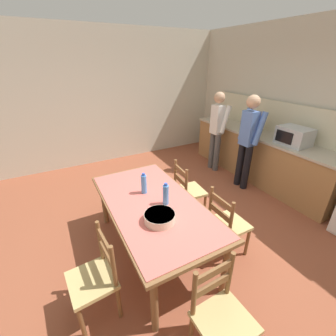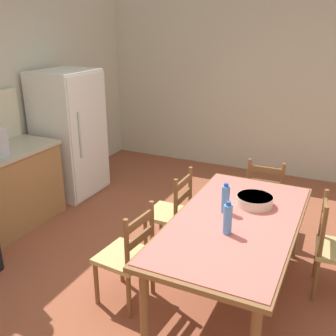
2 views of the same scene
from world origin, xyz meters
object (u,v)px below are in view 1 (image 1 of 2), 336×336
at_px(dining_table, 153,208).
at_px(serving_bowl, 160,217).
at_px(microwave, 294,136).
at_px(person_at_sink, 217,128).
at_px(chair_head_end, 221,317).
at_px(person_at_counter, 248,139).
at_px(bottle_off_centre, 166,194).
at_px(chair_side_far_right, 227,224).
at_px(bottle_near_centre, 144,184).
at_px(chair_side_far_left, 188,191).
at_px(paper_bag, 256,123).
at_px(chair_side_near_right, 96,278).

bearing_deg(dining_table, serving_bowl, -12.32).
bearing_deg(microwave, person_at_sink, -160.20).
xyz_separation_m(chair_head_end, person_at_counter, (-1.96, 2.21, 0.53)).
xyz_separation_m(serving_bowl, person_at_counter, (-1.04, 2.28, 0.17)).
height_order(bottle_off_centre, person_at_sink, person_at_sink).
relative_size(bottle_off_centre, chair_side_far_right, 0.30).
bearing_deg(bottle_near_centre, chair_side_far_left, 104.10).
distance_m(dining_table, bottle_near_centre, 0.31).
bearing_deg(paper_bag, bottle_off_centre, -66.77).
distance_m(serving_bowl, chair_head_end, 0.99).
xyz_separation_m(paper_bag, chair_side_far_right, (1.45, -1.93, -0.67)).
bearing_deg(chair_side_near_right, person_at_counter, 106.32).
bearing_deg(chair_side_far_left, bottle_near_centre, 109.02).
height_order(chair_head_end, person_at_counter, person_at_counter).
bearing_deg(bottle_off_centre, paper_bag, 113.23).
height_order(microwave, bottle_near_centre, microwave).
xyz_separation_m(microwave, dining_table, (0.19, -2.73, -0.40)).
bearing_deg(chair_side_far_right, bottle_off_centre, 63.43).
xyz_separation_m(paper_bag, chair_head_end, (2.28, -2.72, -0.67)).
bearing_deg(chair_head_end, dining_table, 88.44).
bearing_deg(dining_table, bottle_off_centre, 52.32).
xyz_separation_m(serving_bowl, chair_head_end, (0.92, 0.08, -0.37)).
distance_m(chair_side_far_right, person_at_sink, 2.52).
relative_size(dining_table, bottle_off_centre, 7.16).
bearing_deg(serving_bowl, chair_side_far_left, 132.04).
bearing_deg(serving_bowl, dining_table, 167.68).
distance_m(microwave, person_at_sink, 1.48).
bearing_deg(chair_side_far_right, chair_side_far_left, 0.33).
xyz_separation_m(microwave, bottle_off_centre, (0.29, -2.60, -0.20)).
bearing_deg(paper_bag, microwave, 0.53).
bearing_deg(chair_side_near_right, dining_table, 114.36).
distance_m(serving_bowl, chair_side_far_left, 1.22).
distance_m(paper_bag, bottle_near_centre, 2.84).
bearing_deg(chair_side_far_left, person_at_counter, -74.60).
relative_size(microwave, paper_bag, 1.39).
xyz_separation_m(dining_table, person_at_sink, (-1.58, 2.23, 0.26)).
bearing_deg(chair_side_near_right, microwave, 95.66).
height_order(dining_table, chair_side_far_left, chair_side_far_left).
xyz_separation_m(bottle_off_centre, chair_side_far_left, (-0.54, 0.66, -0.44)).
distance_m(chair_head_end, person_at_sink, 3.64).
distance_m(chair_side_far_right, chair_side_near_right, 1.58).
height_order(bottle_near_centre, serving_bowl, bottle_near_centre).
bearing_deg(person_at_counter, microwave, -44.51).
bearing_deg(bottle_near_centre, person_at_counter, 101.78).
xyz_separation_m(dining_table, serving_bowl, (0.34, -0.07, 0.13)).
distance_m(dining_table, person_at_counter, 2.34).
bearing_deg(chair_side_far_right, dining_table, 61.53).
height_order(chair_side_near_right, person_at_counter, person_at_counter).
xyz_separation_m(paper_bag, person_at_counter, (0.32, -0.51, -0.14)).
relative_size(dining_table, chair_side_near_right, 2.12).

